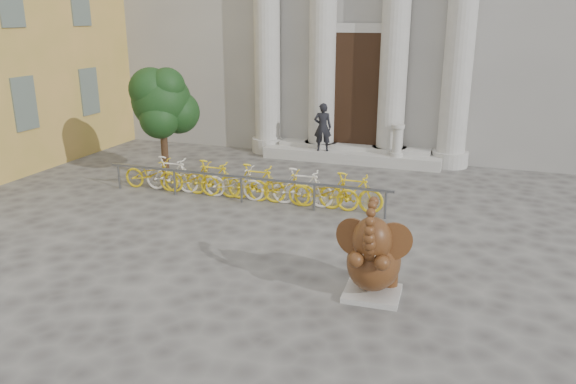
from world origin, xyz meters
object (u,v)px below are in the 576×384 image
(bike_rack, at_px, (245,182))
(pedestrian, at_px, (323,127))
(elephant_statue, at_px, (373,260))
(tree, at_px, (162,103))

(bike_rack, xyz_separation_m, pedestrian, (0.80, 4.73, 0.67))
(elephant_statue, distance_m, pedestrian, 9.69)
(tree, bearing_deg, elephant_statue, -35.77)
(elephant_statue, distance_m, bike_rack, 6.08)
(tree, bearing_deg, bike_rack, -17.03)
(elephant_statue, relative_size, bike_rack, 0.24)
(tree, xyz_separation_m, pedestrian, (3.73, 3.83, -1.17))
(elephant_statue, xyz_separation_m, bike_rack, (-4.29, 4.30, -0.20))
(bike_rack, xyz_separation_m, tree, (-2.93, 0.90, 1.84))
(tree, height_order, pedestrian, tree)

